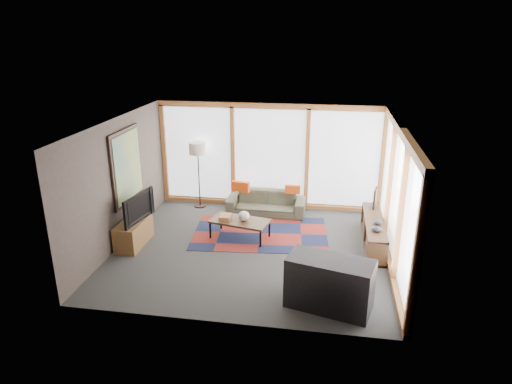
% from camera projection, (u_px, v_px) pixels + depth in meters
% --- Properties ---
extents(ground, '(5.50, 5.50, 0.00)m').
position_uv_depth(ground, '(253.00, 249.00, 9.31)').
color(ground, '#2F2F2D').
rests_on(ground, ground).
extents(room_envelope, '(5.52, 5.02, 2.62)m').
position_uv_depth(room_envelope, '(281.00, 170.00, 9.23)').
color(room_envelope, '#42362F').
rests_on(room_envelope, ground).
extents(rug, '(3.06, 2.13, 0.01)m').
position_uv_depth(rug, '(260.00, 233.00, 10.02)').
color(rug, maroon).
rests_on(rug, ground).
extents(sofa, '(1.87, 0.74, 0.55)m').
position_uv_depth(sofa, '(266.00, 203.00, 11.03)').
color(sofa, '#383929').
rests_on(sofa, ground).
extents(pillow_left, '(0.46, 0.22, 0.24)m').
position_uv_depth(pillow_left, '(240.00, 186.00, 10.95)').
color(pillow_left, '#D04610').
rests_on(pillow_left, sofa).
extents(pillow_right, '(0.37, 0.13, 0.20)m').
position_uv_depth(pillow_right, '(293.00, 189.00, 10.82)').
color(pillow_right, '#D04610').
rests_on(pillow_right, sofa).
extents(floor_lamp, '(0.42, 0.42, 1.66)m').
position_uv_depth(floor_lamp, '(199.00, 175.00, 11.27)').
color(floor_lamp, '#302219').
rests_on(floor_lamp, ground).
extents(coffee_table, '(1.33, 0.86, 0.41)m').
position_uv_depth(coffee_table, '(240.00, 229.00, 9.75)').
color(coffee_table, '#36200F').
rests_on(coffee_table, ground).
extents(book_stack, '(0.23, 0.29, 0.10)m').
position_uv_depth(book_stack, '(225.00, 217.00, 9.70)').
color(book_stack, brown).
rests_on(book_stack, coffee_table).
extents(vase, '(0.27, 0.27, 0.21)m').
position_uv_depth(vase, '(244.00, 216.00, 9.63)').
color(vase, beige).
rests_on(vase, coffee_table).
extents(bookshelf, '(0.38, 2.09, 0.52)m').
position_uv_depth(bookshelf, '(373.00, 232.00, 9.47)').
color(bookshelf, '#36200F').
rests_on(bookshelf, ground).
extents(bowl_a, '(0.21, 0.21, 0.10)m').
position_uv_depth(bowl_a, '(377.00, 229.00, 8.86)').
color(bowl_a, black).
rests_on(bowl_a, bookshelf).
extents(bowl_b, '(0.17, 0.17, 0.08)m').
position_uv_depth(bowl_b, '(378.00, 223.00, 9.18)').
color(bowl_b, black).
rests_on(bowl_b, bookshelf).
extents(shelf_picture, '(0.11, 0.33, 0.44)m').
position_uv_depth(shelf_picture, '(375.00, 198.00, 9.99)').
color(shelf_picture, black).
rests_on(shelf_picture, bookshelf).
extents(tv_console, '(0.44, 1.06, 0.53)m').
position_uv_depth(tv_console, '(134.00, 233.00, 9.43)').
color(tv_console, brown).
rests_on(tv_console, ground).
extents(television, '(0.31, 1.04, 0.59)m').
position_uv_depth(television, '(135.00, 207.00, 9.27)').
color(television, black).
rests_on(television, tv_console).
extents(bar_counter, '(1.46, 0.95, 0.85)m').
position_uv_depth(bar_counter, '(330.00, 284.00, 7.25)').
color(bar_counter, black).
rests_on(bar_counter, ground).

